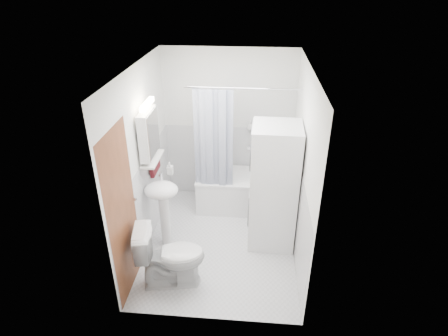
# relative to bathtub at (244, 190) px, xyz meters

# --- Properties ---
(floor) EXTENTS (2.60, 2.60, 0.00)m
(floor) POSITION_rel_bathtub_xyz_m (-0.27, -0.92, -0.30)
(floor) COLOR silver
(floor) RESTS_ON ground
(room_walls) EXTENTS (2.60, 2.60, 2.60)m
(room_walls) POSITION_rel_bathtub_xyz_m (-0.27, -0.92, 1.18)
(room_walls) COLOR white
(room_walls) RESTS_ON ground
(wainscot) EXTENTS (1.98, 2.58, 2.58)m
(wainscot) POSITION_rel_bathtub_xyz_m (-0.27, -0.63, 0.30)
(wainscot) COLOR white
(wainscot) RESTS_ON ground
(door) EXTENTS (0.05, 2.00, 2.00)m
(door) POSITION_rel_bathtub_xyz_m (-1.22, -1.47, 0.70)
(door) COLOR brown
(door) RESTS_ON ground
(bathtub) EXTENTS (1.44, 0.68, 0.55)m
(bathtub) POSITION_rel_bathtub_xyz_m (0.00, 0.00, 0.00)
(bathtub) COLOR white
(bathtub) RESTS_ON ground
(tub_spout) EXTENTS (0.04, 0.12, 0.04)m
(tub_spout) POSITION_rel_bathtub_xyz_m (0.20, 0.33, 0.57)
(tub_spout) COLOR silver
(tub_spout) RESTS_ON room_walls
(curtain_rod) EXTENTS (1.62, 0.02, 0.02)m
(curtain_rod) POSITION_rel_bathtub_xyz_m (-0.00, -0.28, 1.70)
(curtain_rod) COLOR silver
(curtain_rod) RESTS_ON room_walls
(shower_curtain) EXTENTS (0.55, 0.02, 1.45)m
(shower_curtain) POSITION_rel_bathtub_xyz_m (-0.44, -0.28, 0.95)
(shower_curtain) COLOR #142048
(shower_curtain) RESTS_ON curtain_rod
(sink) EXTENTS (0.44, 0.37, 1.04)m
(sink) POSITION_rel_bathtub_xyz_m (-1.03, -1.00, 0.40)
(sink) COLOR white
(sink) RESTS_ON ground
(medicine_cabinet) EXTENTS (0.13, 0.50, 0.71)m
(medicine_cabinet) POSITION_rel_bathtub_xyz_m (-1.18, -0.82, 1.26)
(medicine_cabinet) COLOR white
(medicine_cabinet) RESTS_ON room_walls
(shelf) EXTENTS (0.18, 0.54, 0.02)m
(shelf) POSITION_rel_bathtub_xyz_m (-1.16, -0.82, 0.90)
(shelf) COLOR silver
(shelf) RESTS_ON room_walls
(shower_caddy) EXTENTS (0.22, 0.06, 0.02)m
(shower_caddy) POSITION_rel_bathtub_xyz_m (0.25, 0.32, 0.85)
(shower_caddy) COLOR silver
(shower_caddy) RESTS_ON room_walls
(towel) EXTENTS (0.07, 0.36, 0.88)m
(towel) POSITION_rel_bathtub_xyz_m (-1.21, -0.57, 1.02)
(towel) COLOR #4C1A12
(towel) RESTS_ON room_walls
(washer_dryer) EXTENTS (0.63, 0.62, 1.70)m
(washer_dryer) POSITION_rel_bathtub_xyz_m (0.40, -0.80, 0.55)
(washer_dryer) COLOR white
(washer_dryer) RESTS_ON ground
(toilet) EXTENTS (0.87, 0.58, 0.78)m
(toilet) POSITION_rel_bathtub_xyz_m (-0.78, -1.71, 0.09)
(toilet) COLOR white
(toilet) RESTS_ON ground
(soap_pump) EXTENTS (0.08, 0.17, 0.08)m
(soap_pump) POSITION_rel_bathtub_xyz_m (-0.98, -0.67, 0.65)
(soap_pump) COLOR gray
(soap_pump) RESTS_ON sink
(shelf_bottle) EXTENTS (0.07, 0.18, 0.07)m
(shelf_bottle) POSITION_rel_bathtub_xyz_m (-1.16, -0.97, 0.94)
(shelf_bottle) COLOR gray
(shelf_bottle) RESTS_ON shelf
(shelf_cup) EXTENTS (0.10, 0.09, 0.10)m
(shelf_cup) POSITION_rel_bathtub_xyz_m (-1.16, -0.70, 0.96)
(shelf_cup) COLOR gray
(shelf_cup) RESTS_ON shelf
(shampoo_a) EXTENTS (0.13, 0.17, 0.13)m
(shampoo_a) POSITION_rel_bathtub_xyz_m (0.08, 0.32, 0.92)
(shampoo_a) COLOR gray
(shampoo_a) RESTS_ON shower_caddy
(shampoo_b) EXTENTS (0.08, 0.21, 0.08)m
(shampoo_b) POSITION_rel_bathtub_xyz_m (0.20, 0.32, 0.90)
(shampoo_b) COLOR #2947A4
(shampoo_b) RESTS_ON shower_caddy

